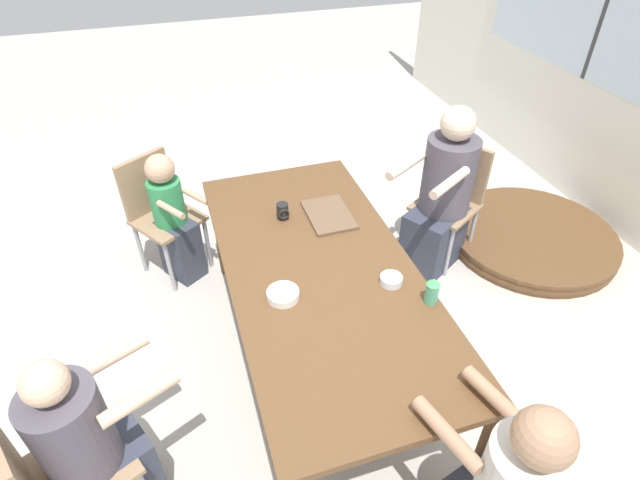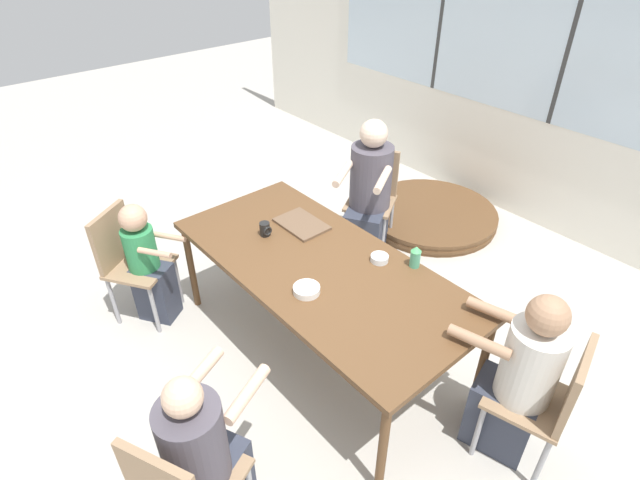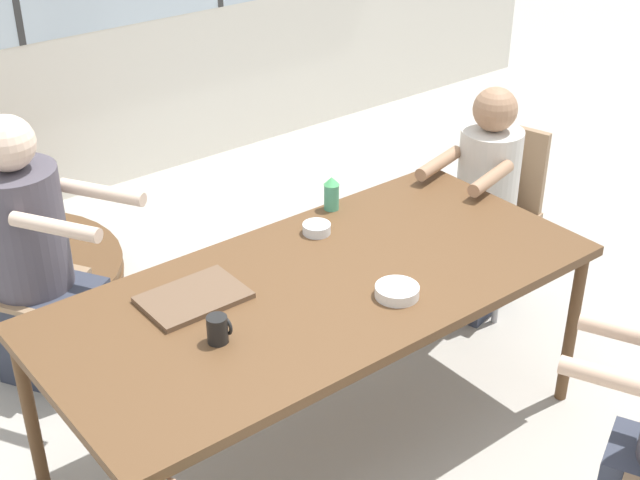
# 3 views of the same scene
# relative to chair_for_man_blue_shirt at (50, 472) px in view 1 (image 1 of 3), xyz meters

# --- Properties ---
(ground_plane) EXTENTS (16.00, 16.00, 0.00)m
(ground_plane) POSITION_rel_chair_for_man_blue_shirt_xyz_m (-0.60, 1.32, -0.52)
(ground_plane) COLOR #B2ADA3
(dining_table) EXTENTS (2.08, 0.96, 0.76)m
(dining_table) POSITION_rel_chair_for_man_blue_shirt_xyz_m (-0.60, 1.32, 0.18)
(dining_table) COLOR brown
(dining_table) RESTS_ON ground_plane
(chair_for_man_blue_shirt) EXTENTS (0.53, 0.53, 0.87)m
(chair_for_man_blue_shirt) POSITION_rel_chair_for_man_blue_shirt_xyz_m (0.00, 0.00, 0.00)
(chair_for_man_blue_shirt) COLOR #937556
(chair_for_man_blue_shirt) RESTS_ON ground_plane
(chair_for_man_teal_shirt) EXTENTS (0.55, 0.55, 0.87)m
(chair_for_man_teal_shirt) POSITION_rel_chair_for_man_blue_shirt_xyz_m (-1.34, 2.57, 0.00)
(chair_for_man_teal_shirt) COLOR #937556
(chair_for_man_teal_shirt) RESTS_ON ground_plane
(chair_for_toddler) EXTENTS (0.55, 0.55, 0.87)m
(chair_for_toddler) POSITION_rel_chair_for_man_blue_shirt_xyz_m (-1.81, 0.52, 0.00)
(chair_for_toddler) COLOR #937556
(chair_for_toddler) RESTS_ON ground_plane
(person_man_blue_shirt) EXTENTS (0.49, 0.60, 1.07)m
(person_man_blue_shirt) POSITION_rel_chair_for_man_blue_shirt_xyz_m (-0.07, 0.15, -0.04)
(person_man_blue_shirt) COLOR #333847
(person_man_blue_shirt) RESTS_ON ground_plane
(person_man_teal_shirt) EXTENTS (0.62, 0.72, 1.22)m
(person_man_teal_shirt) POSITION_rel_chair_for_man_blue_shirt_xyz_m (-1.25, 2.42, 0.02)
(person_man_teal_shirt) COLOR #333847
(person_man_teal_shirt) RESTS_ON ground_plane
(person_toddler) EXTENTS (0.45, 0.40, 0.96)m
(person_toddler) POSITION_rel_chair_for_man_blue_shirt_xyz_m (-1.68, 0.61, -0.07)
(person_toddler) COLOR #333847
(person_toddler) RESTS_ON ground_plane
(food_tray_dark) EXTENTS (0.36, 0.25, 0.02)m
(food_tray_dark) POSITION_rel_chair_for_man_blue_shirt_xyz_m (-1.02, 1.51, 0.24)
(food_tray_dark) COLOR brown
(food_tray_dark) RESTS_ON dining_table
(coffee_mug) EXTENTS (0.08, 0.07, 0.10)m
(coffee_mug) POSITION_rel_chair_for_man_blue_shirt_xyz_m (-1.08, 1.24, 0.28)
(coffee_mug) COLOR black
(coffee_mug) RESTS_ON dining_table
(sippy_cup) EXTENTS (0.07, 0.07, 0.15)m
(sippy_cup) POSITION_rel_chair_for_man_blue_shirt_xyz_m (-0.20, 1.75, 0.31)
(sippy_cup) COLOR #4CA57F
(sippy_cup) RESTS_ON dining_table
(bowl_white_shallow) EXTENTS (0.16, 0.16, 0.04)m
(bowl_white_shallow) POSITION_rel_chair_for_man_blue_shirt_xyz_m (-0.44, 1.08, 0.25)
(bowl_white_shallow) COLOR white
(bowl_white_shallow) RESTS_ON dining_table
(bowl_cereal) EXTENTS (0.11, 0.11, 0.04)m
(bowl_cereal) POSITION_rel_chair_for_man_blue_shirt_xyz_m (-0.38, 1.62, 0.25)
(bowl_cereal) COLOR silver
(bowl_cereal) RESTS_ON dining_table
(folded_table_stack) EXTENTS (1.28, 1.28, 0.12)m
(folded_table_stack) POSITION_rel_chair_for_man_blue_shirt_xyz_m (-1.19, 3.26, -0.46)
(folded_table_stack) COLOR brown
(folded_table_stack) RESTS_ON ground_plane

